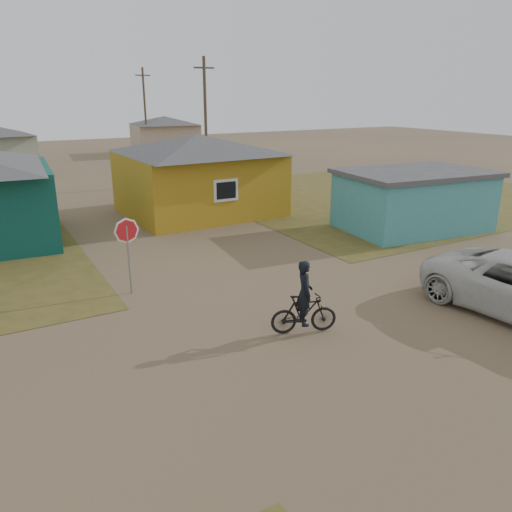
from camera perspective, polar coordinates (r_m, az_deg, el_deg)
The scene contains 9 objects.
ground at distance 12.88m, azimuth 8.44°, elevation -8.85°, with size 120.00×120.00×0.00m, color brown.
grass_ne at distance 31.07m, azimuth 14.38°, elevation 6.85°, with size 20.00×18.00×0.00m, color brown.
house_yellow at distance 25.21m, azimuth -6.56°, elevation 9.38°, with size 7.72×6.76×3.90m.
shed_turquoise at distance 23.20m, azimuth 17.52°, elevation 6.16°, with size 6.71×4.93×2.60m.
house_beige_east at distance 52.04m, azimuth -10.36°, elevation 13.54°, with size 6.95×6.05×3.60m.
utility_pole_near at distance 33.90m, azimuth -5.78°, elevation 15.27°, with size 1.40×0.20×8.00m.
utility_pole_far at distance 49.23m, azimuth -12.55°, elevation 15.82°, with size 1.40×0.20×8.00m.
stop_sign at distance 15.12m, azimuth -14.51°, elevation 1.98°, with size 0.75×0.26×2.36m.
cyclist at distance 12.62m, azimuth 5.52°, elevation -5.81°, with size 1.76×1.03×1.92m.
Camera 1 is at (-7.20, -8.96, 5.81)m, focal length 35.00 mm.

